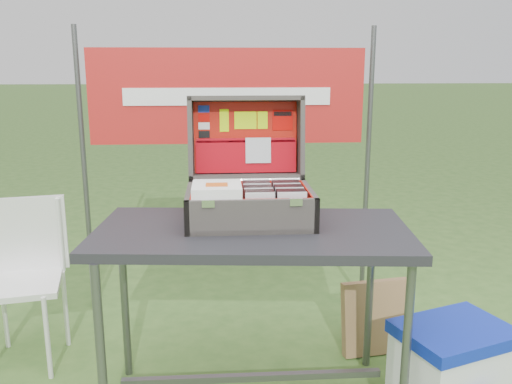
{
  "coord_description": "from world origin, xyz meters",
  "views": [
    {
      "loc": [
        -0.05,
        -2.1,
        1.48
      ],
      "look_at": [
        0.1,
        0.1,
        0.96
      ],
      "focal_mm": 38.0,
      "sensor_mm": 36.0,
      "label": 1
    }
  ],
  "objects": [
    {
      "name": "cd_left_11",
      "position": [
        0.11,
        0.24,
        0.91
      ],
      "size": [
        0.12,
        0.01,
        0.14
      ],
      "primitive_type": "cube",
      "color": "black",
      "rests_on": "suitcase_liner_floor"
    },
    {
      "name": "chair_leg_br",
      "position": [
        -0.89,
        0.63,
        0.21
      ],
      "size": [
        0.02,
        0.02,
        0.42
      ],
      "primitive_type": "cylinder",
      "color": "silver",
      "rests_on": "ground"
    },
    {
      "name": "cd_left_7",
      "position": [
        0.11,
        0.15,
        0.91
      ],
      "size": [
        0.12,
        0.01,
        0.14
      ],
      "primitive_type": "cube",
      "color": "black",
      "rests_on": "suitcase_liner_floor"
    },
    {
      "name": "lid_sticker_cc_b",
      "position": [
        -0.12,
        0.49,
        1.24
      ],
      "size": [
        0.05,
        0.01,
        0.03
      ],
      "primitive_type": "cube",
      "rotation": [
        -1.68,
        0.0,
        0.0
      ],
      "color": "#C60400",
      "rests_on": "suitcase_lid_liner"
    },
    {
      "name": "suitcase_lid_rim_right",
      "position": [
        0.33,
        0.44,
        1.15
      ],
      "size": [
        0.02,
        0.19,
        0.4
      ],
      "primitive_type": "cube",
      "rotation": [
        -1.68,
        0.0,
        0.0
      ],
      "color": "#4A4642",
      "rests_on": "suitcase_lid_back"
    },
    {
      "name": "suitcase_lid_liner",
      "position": [
        0.07,
        0.48,
        1.14
      ],
      "size": [
        0.49,
        0.04,
        0.34
      ],
      "primitive_type": "cube",
      "rotation": [
        -1.68,
        0.0,
        0.0
      ],
      "color": "red",
      "rests_on": "suitcase_lid_back"
    },
    {
      "name": "table_leg_fl",
      "position": [
        -0.51,
        -0.21,
        0.39
      ],
      "size": [
        0.04,
        0.04,
        0.78
      ],
      "primitive_type": "cylinder",
      "color": "#59595B",
      "rests_on": "ground"
    },
    {
      "name": "chair_leg_bl",
      "position": [
        -1.2,
        0.63,
        0.21
      ],
      "size": [
        0.02,
        0.02,
        0.42
      ],
      "primitive_type": "cylinder",
      "color": "silver",
      "rests_on": "ground"
    },
    {
      "name": "cooler",
      "position": [
        0.93,
        -0.08,
        0.2
      ],
      "size": [
        0.55,
        0.48,
        0.41
      ],
      "primitive_type": null,
      "rotation": [
        0.0,
        0.0,
        0.34
      ],
      "color": "white",
      "rests_on": "ground"
    },
    {
      "name": "cd_right_11",
      "position": [
        0.24,
        0.24,
        0.91
      ],
      "size": [
        0.12,
        0.01,
        0.14
      ],
      "primitive_type": "cube",
      "color": "black",
      "rests_on": "suitcase_liner_floor"
    },
    {
      "name": "cd_right_1",
      "position": [
        0.24,
        0.03,
        0.91
      ],
      "size": [
        0.12,
        0.01,
        0.14
      ],
      "primitive_type": "cube",
      "color": "black",
      "rests_on": "suitcase_liner_floor"
    },
    {
      "name": "banner_post_right",
      "position": [
        0.85,
        1.1,
        0.85
      ],
      "size": [
        0.03,
        0.03,
        1.7
      ],
      "primitive_type": "cylinder",
      "color": "#59595B",
      "rests_on": "ground"
    },
    {
      "name": "cd_left_10",
      "position": [
        0.11,
        0.22,
        0.91
      ],
      "size": [
        0.12,
        0.01,
        0.14
      ],
      "primitive_type": "cube",
      "color": "black",
      "rests_on": "suitcase_liner_floor"
    },
    {
      "name": "cd_right_6",
      "position": [
        0.24,
        0.13,
        0.91
      ],
      "size": [
        0.12,
        0.01,
        0.14
      ],
      "primitive_type": "cube",
      "color": "black",
      "rests_on": "suitcase_liner_floor"
    },
    {
      "name": "cd_right_0",
      "position": [
        0.24,
        0.01,
        0.91
      ],
      "size": [
        0.12,
        0.01,
        0.14
      ],
      "primitive_type": "cube",
      "color": "silver",
      "rests_on": "suitcase_liner_floor"
    },
    {
      "name": "table_leg_bl",
      "position": [
        -0.51,
        0.32,
        0.39
      ],
      "size": [
        0.04,
        0.04,
        0.78
      ],
      "primitive_type": "cylinder",
      "color": "#59595B",
      "rests_on": "ground"
    },
    {
      "name": "suitcase_liner_wall_back",
      "position": [
        0.07,
        0.32,
        0.9
      ],
      "size": [
        0.5,
        0.01,
        0.12
      ],
      "primitive_type": "cube",
      "color": "red",
      "rests_on": "suitcase_base_bottom"
    },
    {
      "name": "suitcase_base_wall_back",
      "position": [
        0.07,
        0.33,
        0.89
      ],
      "size": [
        0.54,
        0.02,
        0.14
      ],
      "primitive_type": "cube",
      "color": "#4A4642",
      "rests_on": "table_top"
    },
    {
      "name": "suitcase_lid_back",
      "position": [
        0.07,
        0.5,
        1.14
      ],
      "size": [
        0.54,
        0.06,
        0.39
      ],
      "primitive_type": "cube",
      "rotation": [
        -1.68,
        0.0,
        0.0
      ],
      "color": "#4A4642",
      "rests_on": "suitcase_base_wall_back"
    },
    {
      "name": "suitcase_latch_right",
      "position": [
        0.25,
        -0.04,
        0.95
      ],
      "size": [
        0.05,
        0.01,
        0.03
      ],
      "primitive_type": "cube",
      "color": "silver",
      "rests_on": "suitcase_base_wall_front"
    },
    {
      "name": "suitcase_pocket_edge",
      "position": [
        0.07,
        0.46,
        1.13
      ],
      "size": [
        0.47,
        0.02,
        0.02
      ],
      "primitive_type": "cube",
      "rotation": [
        -1.68,
        0.0,
        0.0
      ],
      "color": "#A4050F",
      "rests_on": "suitcase_lid_pocket"
    },
    {
      "name": "suitcase_lid_rim_far",
      "position": [
        0.07,
        0.46,
        1.33
      ],
      "size": [
        0.54,
        0.15,
        0.04
      ],
      "primitive_type": "cube",
      "rotation": [
        -1.68,
        0.0,
        0.0
      ],
      "color": "#4A4642",
      "rests_on": "suitcase_lid_back"
    },
    {
      "name": "table_leg_fr",
      "position": [
        0.67,
        -0.21,
        0.39
      ],
      "size": [
        0.04,
        0.04,
        0.78
      ],
      "primitive_type": "cylinder",
      "color": "#59595B",
      "rests_on": "ground"
    },
    {
      "name": "cd_right_8",
      "position": [
        0.24,
        0.17,
        0.91
      ],
      "size": [
        0.12,
        0.01,
        0.14
      ],
      "primitive_type": "cube",
      "color": "silver",
      "rests_on": "suitcase_liner_floor"
    },
    {
      "name": "cd_left_9",
      "position": [
        0.11,
        0.2,
        0.91
      ],
      "size": [
        0.12,
        0.01,
        0.14
      ],
      "primitive_type": "cube",
      "color": "black",
      "rests_on": "suitcase_liner_floor"
    },
    {
      "name": "lid_sticker_band",
      "position": [
        0.25,
        0.49,
        1.22
      ],
      "size": [
        0.1,
        0.01,
        0.1
      ],
      "primitive_type": "cube",
      "rotation": [
        -1.68,
        0.0,
        0.0
      ],
      "color": "#C60400",
      "rests_on": "suitcase_lid_liner"
    },
    {
      "name": "cd_left_8",
      "position": [
        0.11,
        0.17,
        0.91
      ],
      "size": [
        0.12,
        0.01,
        0.14
      ],
      "primitive_type": "cube",
      "color": "silver",
      "rests_on": "suitcase_liner_floor"
    },
    {
      "name": "cd_left_12",
      "position": [
        0.11,
        0.26,
        0.91
      ],
      "size": [
        0.12,
        0.01,
        0.14
      ],
      "primitive_type": "cube",
      "color": "silver",
      "rests_on": "suitcase_liner_floor"
    },
    {
      "name": "suitcase_lid_rim_near",
      "position": [
        0.07,
        0.42,
        0.96
      ],
      "size": [
        0.54,
        0.15,
        0.04
      ],
      "primitive_type": "cube",
      "rotation": [
        -1.68,
        0.0,
        0.0
      ],
      "color": "#4A4642",
      "rests_on": "suitcase_lid_back"
    },
    {
      "name": "cd_left_4",
      "position": [
        0.11,
        0.09,
        0.91
      ],
      "size": [
        0.12,
        0.01,
        0.14
      ],
      "primitive_type": "cube",
      "color": "silver",
      "rests_on": "suitcase_liner_floor"
    },
    {
      "name": "suitcase_base_wall_left",
      "position": [
        -0.19,
        0.15,
        0.89
      ],
      "size": [
        0.02,
        0.39,
        0.14
      ],
      "primitive_type": "cube",
      "color": "#4A4642",
      "rests_on": "table_top"
    },
    {
      "name": "cd_right_2",
      "position": [
        0.24,
        0.05,
        0.91
      ],
      "size": [
        0.12,
        0.01,
        0.14
      ],
      "primitive_type": "cube",
      "color": "black",
      "rests_on": "suitcase_liner_floor"
    },
    {
      "name": "suitcase_base_wall_right",
      "position": [
        0.33,
        0.15,
        0.89
      ],
      "size": [
        0.02,
        0.39,
        0.14
      ],
      "primitive_type": "cube",
      "color": "#4A4642",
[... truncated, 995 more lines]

